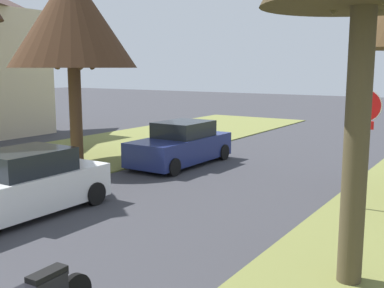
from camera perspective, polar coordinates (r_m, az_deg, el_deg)
name	(u,v)px	position (r m, az deg, el deg)	size (l,w,h in m)	color
stop_sign_far	(364,123)	(12.06, 20.22, 2.44)	(0.81, 0.31, 2.97)	#9EA0A5
street_tree_left_mid_b	(72,19)	(17.87, -14.45, 14.53)	(4.62, 4.62, 6.98)	#503725
parked_sedan_white	(20,186)	(11.92, -20.30, -4.82)	(1.96, 4.41, 1.57)	white
parked_sedan_navy	(181,145)	(17.10, -1.34, -0.12)	(1.96, 4.41, 1.57)	navy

